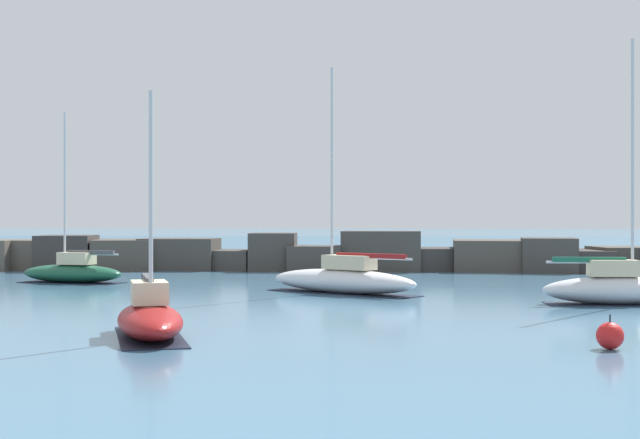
{
  "coord_description": "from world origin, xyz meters",
  "views": [
    {
      "loc": [
        1.52,
        -8.19,
        3.37
      ],
      "look_at": [
        -0.66,
        25.05,
        3.34
      ],
      "focal_mm": 50.0,
      "sensor_mm": 36.0,
      "label": 1
    }
  ],
  "objects_px": {
    "sailboat_moored_4": "(343,279)",
    "mooring_buoy_orange_near": "(610,336)",
    "sailboat_moored_2": "(620,287)",
    "sailboat_moored_1": "(72,271)",
    "sailboat_moored_0": "(150,317)"
  },
  "relations": [
    {
      "from": "sailboat_moored_4",
      "to": "mooring_buoy_orange_near",
      "type": "xyz_separation_m",
      "value": [
        7.56,
        -16.84,
        -0.3
      ]
    },
    {
      "from": "sailboat_moored_4",
      "to": "sailboat_moored_2",
      "type": "bearing_deg",
      "value": -22.41
    },
    {
      "from": "sailboat_moored_2",
      "to": "sailboat_moored_4",
      "type": "bearing_deg",
      "value": 157.59
    },
    {
      "from": "sailboat_moored_2",
      "to": "sailboat_moored_4",
      "type": "height_order",
      "value": "sailboat_moored_2"
    },
    {
      "from": "sailboat_moored_1",
      "to": "sailboat_moored_0",
      "type": "bearing_deg",
      "value": -65.41
    },
    {
      "from": "sailboat_moored_4",
      "to": "mooring_buoy_orange_near",
      "type": "relative_size",
      "value": 11.39
    },
    {
      "from": "mooring_buoy_orange_near",
      "to": "sailboat_moored_4",
      "type": "bearing_deg",
      "value": 114.18
    },
    {
      "from": "sailboat_moored_1",
      "to": "sailboat_moored_2",
      "type": "height_order",
      "value": "sailboat_moored_2"
    },
    {
      "from": "sailboat_moored_0",
      "to": "sailboat_moored_1",
      "type": "bearing_deg",
      "value": 114.59
    },
    {
      "from": "sailboat_moored_1",
      "to": "sailboat_moored_4",
      "type": "height_order",
      "value": "sailboat_moored_4"
    },
    {
      "from": "sailboat_moored_1",
      "to": "sailboat_moored_2",
      "type": "relative_size",
      "value": 0.86
    },
    {
      "from": "sailboat_moored_0",
      "to": "sailboat_moored_2",
      "type": "height_order",
      "value": "sailboat_moored_2"
    },
    {
      "from": "sailboat_moored_0",
      "to": "sailboat_moored_1",
      "type": "xyz_separation_m",
      "value": [
        -9.6,
        20.97,
        0.03
      ]
    },
    {
      "from": "sailboat_moored_0",
      "to": "mooring_buoy_orange_near",
      "type": "bearing_deg",
      "value": -7.12
    },
    {
      "from": "sailboat_moored_2",
      "to": "sailboat_moored_4",
      "type": "distance_m",
      "value": 11.97
    }
  ]
}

